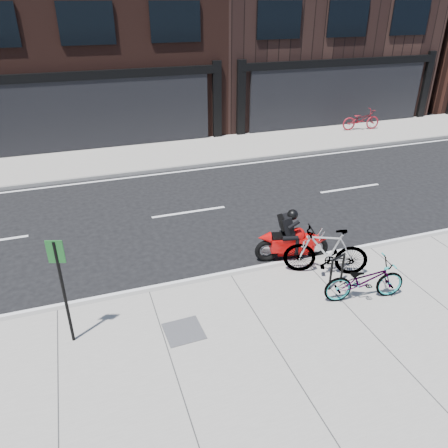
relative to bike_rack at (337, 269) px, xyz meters
name	(u,v)px	position (x,y,z in m)	size (l,w,h in m)	color
ground	(207,242)	(-2.15, 3.18, -0.61)	(120.00, 120.00, 0.00)	black
sidewalk_near	(286,365)	(-2.15, -1.82, -0.54)	(60.00, 6.00, 0.13)	gray
sidewalk_far	(154,156)	(-2.15, 10.93, -0.54)	(60.00, 3.50, 0.13)	gray
bike_rack	(337,269)	(0.00, 0.00, 0.00)	(0.46, 0.21, 0.81)	black
bicycle_front	(365,280)	(0.32, -0.60, 0.00)	(0.64, 1.83, 0.96)	gray
bicycle_rear	(326,251)	(0.03, 0.58, 0.13)	(0.57, 2.00, 1.20)	gray
motorcycle	(296,239)	(-0.26, 1.56, -0.02)	(1.93, 0.78, 1.46)	black
bicycle_far	(361,120)	(8.49, 11.39, 0.03)	(0.68, 1.94, 1.02)	maroon
utility_grate	(184,331)	(-3.74, -0.37, -0.47)	(0.75, 0.75, 0.01)	#424244
sign_post	(62,284)	(-5.85, 0.10, 0.87)	(0.30, 0.11, 2.26)	black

